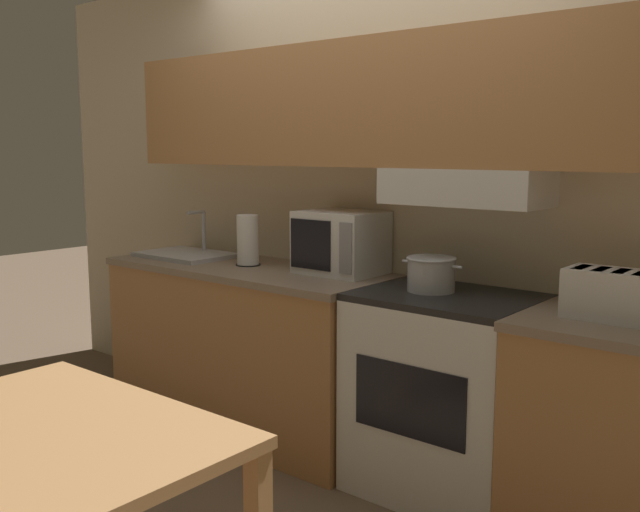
% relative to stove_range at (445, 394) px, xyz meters
% --- Properties ---
extents(ground_plane, '(16.00, 16.00, 0.00)m').
position_rel_stove_range_xyz_m(ground_plane, '(-0.55, 0.30, -0.45)').
color(ground_plane, brown).
extents(wall_back, '(5.38, 0.38, 2.55)m').
position_rel_stove_range_xyz_m(wall_back, '(-0.53, 0.24, 1.03)').
color(wall_back, beige).
rests_on(wall_back, ground_plane).
extents(lower_counter_main, '(1.67, 0.64, 0.91)m').
position_rel_stove_range_xyz_m(lower_counter_main, '(-1.22, -0.01, 0.00)').
color(lower_counter_main, '#B27A47').
rests_on(lower_counter_main, ground_plane).
extents(lower_counter_right_stub, '(0.57, 0.64, 0.91)m').
position_rel_stove_range_xyz_m(lower_counter_right_stub, '(0.67, -0.01, 0.00)').
color(lower_counter_right_stub, '#B27A47').
rests_on(lower_counter_right_stub, ground_plane).
extents(stove_range, '(0.75, 0.60, 0.91)m').
position_rel_stove_range_xyz_m(stove_range, '(0.00, 0.00, 0.00)').
color(stove_range, silver).
rests_on(stove_range, ground_plane).
extents(cooking_pot, '(0.30, 0.22, 0.15)m').
position_rel_stove_range_xyz_m(cooking_pot, '(-0.09, 0.01, 0.53)').
color(cooking_pot, '#B7BABF').
rests_on(cooking_pot, stove_range).
extents(microwave, '(0.41, 0.33, 0.31)m').
position_rel_stove_range_xyz_m(microwave, '(-0.68, 0.12, 0.61)').
color(microwave, silver).
rests_on(microwave, lower_counter_main).
extents(toaster, '(0.32, 0.20, 0.18)m').
position_rel_stove_range_xyz_m(toaster, '(0.69, -0.02, 0.55)').
color(toaster, silver).
rests_on(toaster, lower_counter_right_stub).
extents(sink_basin, '(0.54, 0.38, 0.26)m').
position_rel_stove_range_xyz_m(sink_basin, '(-1.72, -0.01, 0.47)').
color(sink_basin, '#B7BABF').
rests_on(sink_basin, lower_counter_main).
extents(paper_towel_roll, '(0.14, 0.14, 0.27)m').
position_rel_stove_range_xyz_m(paper_towel_roll, '(-1.22, 0.00, 0.59)').
color(paper_towel_roll, black).
rests_on(paper_towel_roll, lower_counter_main).
extents(dining_table, '(1.05, 0.82, 0.78)m').
position_rel_stove_range_xyz_m(dining_table, '(-0.25, -1.79, 0.22)').
color(dining_table, '#B27F4C').
rests_on(dining_table, ground_plane).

